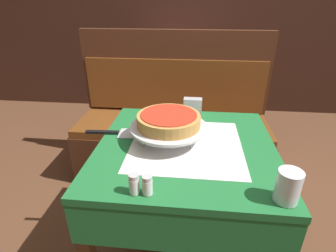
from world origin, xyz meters
name	(u,v)px	position (x,y,z in m)	size (l,w,h in m)	color
dining_table_front	(185,167)	(0.00, 0.00, 0.60)	(0.78, 0.78, 0.72)	#1E6B33
dining_table_rear	(175,71)	(-0.19, 1.71, 0.61)	(0.78, 0.78, 0.72)	red
booth_bench	(172,135)	(-0.13, 0.84, 0.32)	(1.47, 0.52, 1.10)	#4C2819
back_wall_panel	(196,8)	(0.00, 2.24, 1.20)	(6.00, 0.04, 2.40)	#3D2319
pizza_pan_stand	(169,128)	(-0.08, 0.02, 0.79)	(0.34, 0.34, 0.08)	#ADADB2
deep_dish_pizza	(169,120)	(-0.08, 0.02, 0.83)	(0.28, 0.28, 0.06)	#C68E47
pizza_server	(118,133)	(-0.33, 0.07, 0.73)	(0.28, 0.10, 0.01)	#BCBCC1
water_glass_near	(288,186)	(0.33, -0.32, 0.78)	(0.08, 0.08, 0.11)	silver
salt_shaker	(134,184)	(-0.16, -0.34, 0.76)	(0.04, 0.04, 0.07)	silver
pepper_shaker	(147,185)	(-0.11, -0.34, 0.76)	(0.04, 0.04, 0.07)	silver
napkin_holder	(193,106)	(0.02, 0.35, 0.77)	(0.10, 0.05, 0.09)	#B2B2B7
condiment_caddy	(172,58)	(-0.22, 1.62, 0.77)	(0.11, 0.11, 0.17)	black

